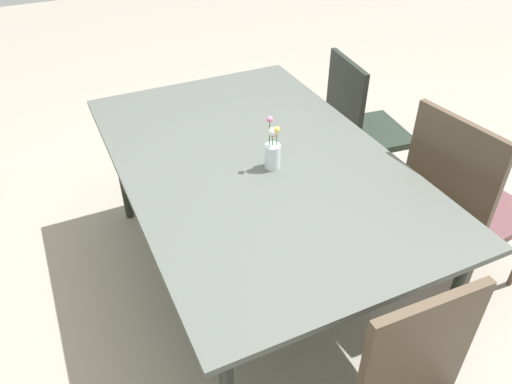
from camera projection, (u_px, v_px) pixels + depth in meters
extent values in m
plane|color=gray|center=(259.00, 293.00, 2.60)|extent=(12.00, 12.00, 0.00)
cube|color=#4C514C|center=(256.00, 162.00, 2.22)|extent=(1.83, 1.17, 0.03)
cube|color=#232823|center=(256.00, 166.00, 2.24)|extent=(1.79, 1.15, 0.02)
cylinder|color=#232823|center=(449.00, 312.00, 2.03)|extent=(0.05, 0.05, 0.75)
cylinder|color=#232823|center=(271.00, 131.00, 3.22)|extent=(0.05, 0.05, 0.75)
cylinder|color=#232823|center=(120.00, 167.00, 2.88)|extent=(0.05, 0.05, 0.75)
cube|color=#4C3D2D|center=(416.00, 361.00, 1.46)|extent=(0.04, 0.39, 0.53)
cube|color=brown|center=(469.00, 208.00, 2.43)|extent=(0.55, 0.55, 0.04)
cube|color=#4C3D2D|center=(450.00, 176.00, 2.16)|extent=(0.47, 0.09, 0.54)
cylinder|color=#4C3D2D|center=(451.00, 206.00, 2.82)|extent=(0.03, 0.03, 0.45)
cylinder|color=#4C3D2D|center=(394.00, 235.00, 2.63)|extent=(0.03, 0.03, 0.45)
cylinder|color=#4C3D2D|center=(463.00, 289.00, 2.32)|extent=(0.03, 0.03, 0.45)
cube|color=#202B22|center=(370.00, 133.00, 3.03)|extent=(0.47, 0.47, 0.04)
cube|color=black|center=(345.00, 101.00, 2.83)|extent=(0.40, 0.08, 0.48)
cylinder|color=black|center=(376.00, 145.00, 3.37)|extent=(0.03, 0.03, 0.44)
cylinder|color=black|center=(407.00, 176.00, 3.07)|extent=(0.03, 0.03, 0.44)
cylinder|color=black|center=(324.00, 155.00, 3.27)|extent=(0.03, 0.03, 0.44)
cylinder|color=black|center=(351.00, 187.00, 2.98)|extent=(0.03, 0.03, 0.44)
cylinder|color=silver|center=(272.00, 156.00, 2.13)|extent=(0.07, 0.07, 0.11)
cylinder|color=#47843D|center=(276.00, 141.00, 2.09)|extent=(0.01, 0.01, 0.12)
sphere|color=#EFCC4C|center=(276.00, 129.00, 2.06)|extent=(0.03, 0.03, 0.03)
cylinder|color=#47843D|center=(273.00, 143.00, 2.09)|extent=(0.01, 0.01, 0.10)
sphere|color=#DB4C56|center=(273.00, 133.00, 2.06)|extent=(0.04, 0.04, 0.04)
cylinder|color=#47843D|center=(272.00, 143.00, 2.09)|extent=(0.01, 0.01, 0.10)
sphere|color=white|center=(273.00, 132.00, 2.06)|extent=(0.04, 0.04, 0.04)
cylinder|color=#47843D|center=(269.00, 137.00, 2.08)|extent=(0.00, 0.01, 0.16)
sphere|color=pink|center=(270.00, 119.00, 2.03)|extent=(0.03, 0.03, 0.03)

